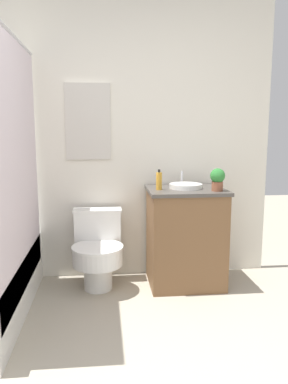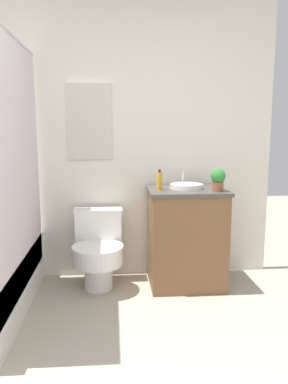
% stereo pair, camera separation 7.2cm
% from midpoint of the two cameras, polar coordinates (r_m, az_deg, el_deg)
% --- Properties ---
extents(wall_back, '(3.21, 0.07, 2.50)m').
position_cam_midpoint_polar(wall_back, '(3.42, -8.06, 7.74)').
color(wall_back, silver).
rests_on(wall_back, ground_plane).
extents(toilet, '(0.43, 0.54, 0.66)m').
position_cam_midpoint_polar(toilet, '(3.28, -7.69, -8.69)').
color(toilet, white).
rests_on(toilet, ground_plane).
extents(vanity, '(0.66, 0.54, 0.85)m').
position_cam_midpoint_polar(vanity, '(3.30, 5.69, -6.79)').
color(vanity, brown).
rests_on(vanity, ground_plane).
extents(sink, '(0.28, 0.32, 0.13)m').
position_cam_midpoint_polar(sink, '(3.23, 5.74, 0.93)').
color(sink, white).
rests_on(sink, vanity).
extents(soap_bottle, '(0.05, 0.05, 0.17)m').
position_cam_midpoint_polar(soap_bottle, '(3.13, 1.65, 1.71)').
color(soap_bottle, gold).
rests_on(soap_bottle, vanity).
extents(potted_plant, '(0.12, 0.12, 0.19)m').
position_cam_midpoint_polar(potted_plant, '(3.11, 10.49, 2.02)').
color(potted_plant, brown).
rests_on(potted_plant, vanity).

